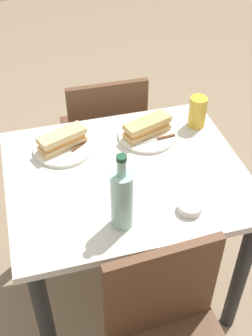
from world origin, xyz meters
TOP-DOWN VIEW (x-y plane):
  - ground_plane at (0.00, 0.00)m, footprint 8.00×8.00m
  - dining_table at (0.00, 0.00)m, footprint 0.91×0.76m
  - chair_near at (-0.04, -0.57)m, footprint 0.40×0.40m
  - plate_near at (-0.14, -0.19)m, footprint 0.24×0.24m
  - baguette_sandwich_near at (-0.14, -0.19)m, footprint 0.21×0.13m
  - knife_near at (-0.17, -0.14)m, footprint 0.18×0.03m
  - plate_far at (0.21, -0.20)m, footprint 0.24×0.24m
  - baguette_sandwich_far at (0.21, -0.20)m, footprint 0.21×0.14m
  - knife_far at (0.18, -0.16)m, footprint 0.15×0.12m
  - water_bottle at (0.08, 0.25)m, footprint 0.07×0.07m
  - beer_glass at (-0.37, -0.22)m, footprint 0.08×0.08m
  - olive_bowl at (-0.16, 0.25)m, footprint 0.09×0.09m

SIDE VIEW (x-z plane):
  - ground_plane at x=0.00m, z-range 0.00..0.00m
  - chair_near at x=-0.04m, z-range 0.06..0.91m
  - dining_table at x=0.00m, z-range 0.23..0.97m
  - plate_near at x=-0.14m, z-range 0.74..0.76m
  - plate_far at x=0.21m, z-range 0.74..0.76m
  - olive_bowl at x=-0.16m, z-range 0.74..0.77m
  - knife_near at x=-0.17m, z-range 0.75..0.76m
  - knife_far at x=0.18m, z-range 0.75..0.76m
  - baguette_sandwich_near at x=-0.14m, z-range 0.76..0.82m
  - baguette_sandwich_far at x=0.21m, z-range 0.76..0.82m
  - beer_glass at x=-0.37m, z-range 0.74..0.88m
  - water_bottle at x=0.08m, z-range 0.71..1.01m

